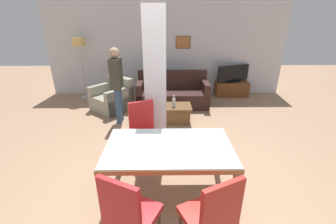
{
  "coord_description": "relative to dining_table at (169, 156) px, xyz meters",
  "views": [
    {
      "loc": [
        -0.04,
        -2.48,
        2.32
      ],
      "look_at": [
        0.0,
        0.76,
        0.93
      ],
      "focal_mm": 24.0,
      "sensor_mm": 36.0,
      "label": 1
    }
  ],
  "objects": [
    {
      "name": "tv_stand",
      "position": [
        2.04,
        4.25,
        -0.4
      ],
      "size": [
        1.01,
        0.4,
        0.45
      ],
      "color": "brown",
      "rests_on": "ground_plane"
    },
    {
      "name": "divider_pillar",
      "position": [
        -0.21,
        1.38,
        0.73
      ],
      "size": [
        0.38,
        0.34,
        2.7
      ],
      "color": "silver",
      "rests_on": "ground_plane"
    },
    {
      "name": "ground_plane",
      "position": [
        0.0,
        0.0,
        -0.62
      ],
      "size": [
        18.0,
        18.0,
        0.0
      ],
      "primitive_type": "plane",
      "color": "#A37D5E"
    },
    {
      "name": "coffee_table",
      "position": [
        0.25,
        2.37,
        -0.42
      ],
      "size": [
        0.63,
        0.54,
        0.4
      ],
      "color": "brown",
      "rests_on": "ground_plane"
    },
    {
      "name": "floor_lamp",
      "position": [
        -2.48,
        4.15,
        0.87
      ],
      "size": [
        0.36,
        0.36,
        1.77
      ],
      "color": "#B7B7BC",
      "rests_on": "ground_plane"
    },
    {
      "name": "tv_screen",
      "position": [
        2.04,
        4.25,
        0.07
      ],
      "size": [
        1.03,
        0.45,
        0.51
      ],
      "rotation": [
        0.0,
        0.0,
        3.52
      ],
      "color": "black",
      "rests_on": "tv_stand"
    },
    {
      "name": "sofa",
      "position": [
        0.16,
        3.48,
        -0.32
      ],
      "size": [
        1.94,
        0.87,
        0.92
      ],
      "rotation": [
        0.0,
        0.0,
        3.14
      ],
      "color": "#331E1A",
      "rests_on": "ground_plane"
    },
    {
      "name": "back_wall",
      "position": [
        0.0,
        4.53,
        0.73
      ],
      "size": [
        7.2,
        0.09,
        2.7
      ],
      "color": "silver",
      "rests_on": "ground_plane"
    },
    {
      "name": "standing_person",
      "position": [
        -1.12,
        2.4,
        0.37
      ],
      "size": [
        0.23,
        0.38,
        1.72
      ],
      "rotation": [
        0.0,
        0.0,
        -1.59
      ],
      "color": "#345073",
      "rests_on": "ground_plane"
    },
    {
      "name": "bottle",
      "position": [
        0.15,
        2.33,
        -0.12
      ],
      "size": [
        0.08,
        0.08,
        0.27
      ],
      "color": "#B2B7BC",
      "rests_on": "coffee_table"
    },
    {
      "name": "dining_chair_far_left",
      "position": [
        -0.41,
        0.91,
        -0.08
      ],
      "size": [
        0.61,
        0.61,
        1.02
      ],
      "rotation": [
        0.0,
        0.0,
        -2.72
      ],
      "color": "red",
      "rests_on": "ground_plane"
    },
    {
      "name": "dining_chair_near_left",
      "position": [
        -0.41,
        -0.85,
        -0.08
      ],
      "size": [
        0.61,
        0.61,
        1.02
      ],
      "rotation": [
        0.0,
        0.0,
        -0.45
      ],
      "color": "red",
      "rests_on": "ground_plane"
    },
    {
      "name": "dining_chair_near_right",
      "position": [
        0.41,
        -0.88,
        -0.08
      ],
      "size": [
        0.61,
        0.61,
        1.02
      ],
      "rotation": [
        0.0,
        0.0,
        0.43
      ],
      "color": "#B42821",
      "rests_on": "ground_plane"
    },
    {
      "name": "armchair",
      "position": [
        -1.44,
        3.17,
        -0.33
      ],
      "size": [
        1.21,
        1.21,
        0.84
      ],
      "rotation": [
        0.0,
        0.0,
        2.44
      ],
      "color": "gray",
      "rests_on": "ground_plane"
    },
    {
      "name": "dining_table",
      "position": [
        0.0,
        0.0,
        0.0
      ],
      "size": [
        1.65,
        0.99,
        0.78
      ],
      "color": "olive",
      "rests_on": "ground_plane"
    }
  ]
}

